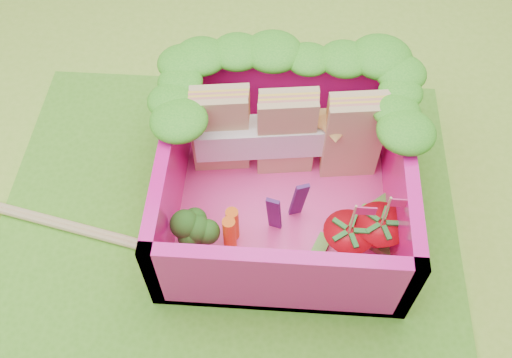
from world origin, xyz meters
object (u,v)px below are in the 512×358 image
object	(u,v)px
broccoli	(196,227)
strawberry_left	(346,243)
sandwich_stack	(288,133)
bento_box	(284,178)
chopsticks	(46,220)
strawberry_right	(377,236)

from	to	relation	value
broccoli	strawberry_left	distance (m)	0.79
sandwich_stack	bento_box	bearing A→B (deg)	-91.31
broccoli	strawberry_left	xyz separation A→B (m)	(0.78, -0.02, -0.05)
broccoli	chopsticks	bearing A→B (deg)	172.49
bento_box	chopsticks	distance (m)	1.38
strawberry_right	chopsticks	size ratio (longest dim) A/B	0.21
bento_box	strawberry_left	size ratio (longest dim) A/B	2.58
bento_box	strawberry_right	distance (m)	0.58
chopsticks	bento_box	bearing A→B (deg)	8.49
bento_box	broccoli	size ratio (longest dim) A/B	3.90
sandwich_stack	strawberry_left	size ratio (longest dim) A/B	2.14
strawberry_left	chopsticks	size ratio (longest dim) A/B	0.21
bento_box	strawberry_left	xyz separation A→B (m)	(0.34, -0.33, -0.09)
strawberry_right	bento_box	bearing A→B (deg)	150.73
broccoli	strawberry_right	bearing A→B (deg)	2.23
strawberry_right	chopsticks	world-z (taller)	strawberry_right
bento_box	chopsticks	bearing A→B (deg)	-171.51
broccoli	chopsticks	distance (m)	0.92
sandwich_stack	strawberry_right	size ratio (longest dim) A/B	2.12
broccoli	strawberry_left	world-z (taller)	strawberry_left
broccoli	sandwich_stack	bearing A→B (deg)	52.24
broccoli	strawberry_left	size ratio (longest dim) A/B	0.66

